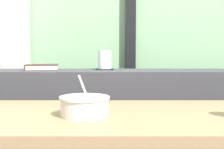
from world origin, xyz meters
name	(u,v)px	position (x,y,z in m)	size (l,w,h in m)	color
dark_console_ledge	(100,141)	(0.00, 0.55, 0.40)	(2.80, 0.31, 0.80)	#38383D
breakfast_table	(115,143)	(0.08, -0.04, 0.57)	(1.21, 0.59, 0.68)	#826849
coaster_square	(105,69)	(0.03, 0.61, 0.80)	(0.10, 0.10, 0.01)	black
juice_glass	(105,61)	(0.03, 0.61, 0.85)	(0.08, 0.08, 0.10)	white
closed_book	(43,67)	(-0.32, 0.58, 0.82)	(0.20, 0.17, 0.03)	#47231E
soup_bowl	(85,106)	(-0.03, -0.08, 0.72)	(0.18, 0.18, 0.15)	silver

